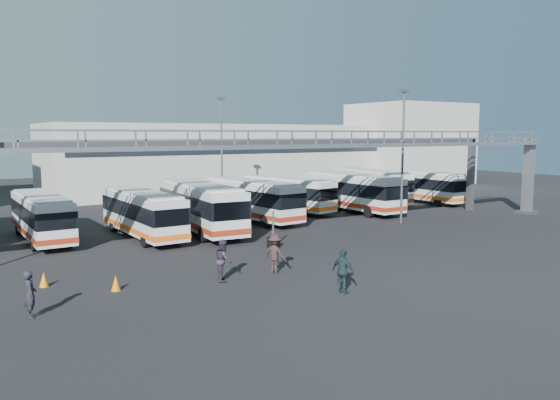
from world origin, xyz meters
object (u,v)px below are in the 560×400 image
bus_2 (42,215)px  bus_9 (421,185)px  bus_7 (352,191)px  pedestrian_d (343,271)px  light_pole_back (222,147)px  cone_left (116,283)px  bus_8 (368,185)px  cone_right (44,279)px  bus_5 (251,198)px  bus_4 (201,205)px  bus_3 (142,212)px  pedestrian_a (30,294)px  tire_stack (273,241)px  light_pole_mid (403,149)px  bus_6 (286,193)px  pedestrian_b (223,260)px  pedestrian_c (275,254)px

bus_2 → bus_9: bus_9 is taller
bus_2 → bus_7: size_ratio=0.90×
bus_9 → bus_2: bearing=-176.7°
bus_9 → pedestrian_d: (-26.78, -20.92, -0.77)m
light_pole_back → cone_left: light_pole_back is taller
bus_8 → cone_right: bearing=-147.1°
bus_2 → bus_5: bearing=-1.0°
bus_4 → bus_9: bearing=12.8°
bus_2 → bus_3: 6.33m
cone_right → bus_8: bearing=24.8°
bus_3 → bus_8: size_ratio=0.90×
pedestrian_a → bus_4: bearing=-39.8°
light_pole_back → tire_stack: 19.00m
bus_2 → bus_8: bearing=5.3°
cone_right → light_pole_mid: bearing=9.4°
bus_6 → pedestrian_b: bus_6 is taller
light_pole_back → bus_7: bearing=-42.1°
pedestrian_b → pedestrian_d: (3.45, -4.64, -0.01)m
bus_3 → bus_5: bus_5 is taller
light_pole_mid → bus_3: bearing=165.5°
bus_9 → pedestrian_c: bearing=-148.0°
bus_3 → pedestrian_a: (-8.69, -13.50, -0.81)m
bus_6 → bus_4: bearing=-164.8°
bus_5 → bus_6: size_ratio=1.06×
bus_6 → bus_7: size_ratio=0.93×
light_pole_back → cone_left: (-15.83, -21.72, -5.39)m
light_pole_mid → cone_left: light_pole_mid is taller
bus_5 → tire_stack: (-3.86, -9.68, -1.42)m
bus_6 → light_pole_mid: bearing=-79.2°
bus_4 → cone_right: bus_4 is taller
bus_3 → bus_5: 9.83m
bus_4 → pedestrian_a: bearing=-129.7°
light_pole_mid → light_pole_back: same height
pedestrian_d → bus_3: bearing=-2.3°
bus_4 → pedestrian_d: (-0.86, -17.02, -0.93)m
cone_left → tire_stack: 11.51m
bus_4 → pedestrian_a: bus_4 is taller
bus_9 → cone_left: bearing=-155.3°
bus_4 → bus_6: bus_4 is taller
bus_5 → pedestrian_b: bearing=-128.7°
light_pole_mid → bus_9: bearing=37.4°
bus_4 → pedestrian_b: bus_4 is taller
cone_right → bus_7: bearing=22.7°
bus_9 → pedestrian_c: (-27.40, -16.33, -0.78)m
cone_left → pedestrian_c: bearing=-8.0°
pedestrian_b → tire_stack: tire_stack is taller
bus_7 → bus_6: bearing=147.8°
light_pole_mid → pedestrian_d: (-15.60, -12.38, -4.75)m
light_pole_mid → bus_9: 14.62m
light_pole_back → pedestrian_d: (-7.60, -27.38, -4.75)m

